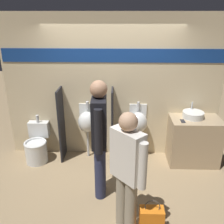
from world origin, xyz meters
name	(u,v)px	position (x,y,z in m)	size (l,w,h in m)	color
ground_plane	(112,168)	(0.00, 0.00, 0.00)	(16.00, 16.00, 0.00)	#997F5B
display_wall	(113,88)	(0.00, 0.60, 1.36)	(4.06, 0.07, 2.70)	beige
sink_counter	(193,141)	(1.52, 0.28, 0.44)	(0.91, 0.58, 0.89)	tan
sink_basin	(193,115)	(1.47, 0.34, 0.95)	(0.38, 0.38, 0.26)	silver
cell_phone	(183,121)	(1.25, 0.17, 0.89)	(0.07, 0.14, 0.01)	#232328
divider_near_counter	(62,125)	(-0.96, 0.36, 0.70)	(0.03, 0.43, 1.41)	black
divider_mid	(113,125)	(0.00, 0.36, 0.70)	(0.03, 0.43, 1.41)	black
urinal_near_counter	(87,122)	(-0.48, 0.42, 0.74)	(0.35, 0.31, 1.12)	silver
urinal_far	(138,122)	(0.49, 0.42, 0.74)	(0.35, 0.31, 1.12)	silver
toilet	(37,147)	(-1.44, 0.25, 0.29)	(0.42, 0.59, 0.85)	silver
person_in_vest	(100,136)	(-0.16, -0.67, 1.02)	(0.24, 0.64, 1.84)	#282D4C
person_with_lanyard	(127,170)	(0.23, -1.37, 0.92)	(0.43, 0.45, 1.67)	gray
shopping_bag	(151,221)	(0.55, -1.46, 0.21)	(0.30, 0.17, 0.54)	orange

